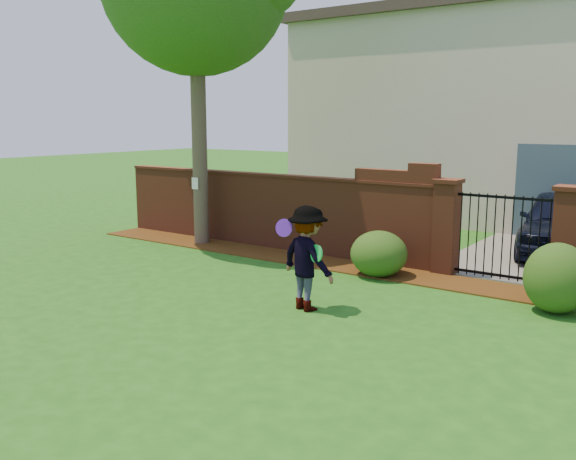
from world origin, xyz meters
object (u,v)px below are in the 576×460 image
Objects in this scene: car at (560,224)px; frisbee_purple at (284,228)px; frisbee_green at (316,254)px; man at (306,259)px.

car is 14.46× the size of frisbee_purple.
man is at bearing 156.06° from frisbee_green.
man reaches higher than frisbee_purple.
frisbee_purple reaches higher than frisbee_green.
frisbee_purple reaches higher than car.
man is 0.60m from frisbee_purple.
frisbee_green is (-2.10, -6.75, 0.27)m from car.
frisbee_green is at bearing -0.15° from frisbee_purple.
man reaches higher than frisbee_green.
frisbee_purple is (-0.33, -0.12, 0.48)m from man.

